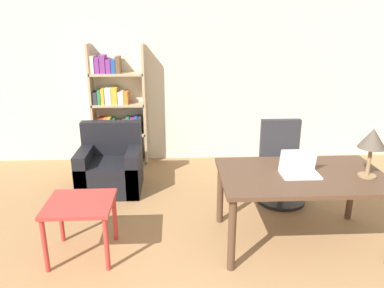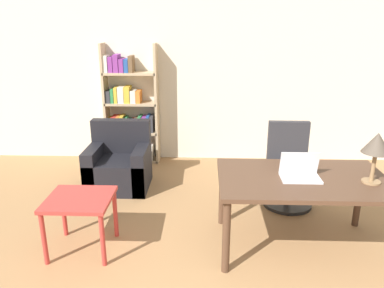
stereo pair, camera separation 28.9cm
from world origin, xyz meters
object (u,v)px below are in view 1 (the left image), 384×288
Objects in this scene: armchair at (111,168)px; table_lamp at (372,140)px; desk at (301,182)px; laptop at (299,169)px; bookshelf at (117,115)px; side_table_blue at (80,210)px; office_chair at (281,167)px.

table_lamp is at bearing -28.48° from armchair.
table_lamp is (0.58, -0.09, 0.44)m from desk.
laptop is 3.10m from bookshelf.
bookshelf is at bearing 137.93° from table_lamp.
laptop reaches higher than side_table_blue.
bookshelf is at bearing 147.86° from office_chair.
office_chair is at bearing -32.14° from bookshelf.
desk is at bearing 3.50° from side_table_blue.
laptop reaches higher than desk.
side_table_blue is 0.33× the size of bookshelf.
office_chair is 2.59m from bookshelf.
office_chair reaches higher than side_table_blue.
desk is 3.38× the size of table_lamp.
bookshelf reaches higher than laptop.
bookshelf is (-2.09, 2.32, 0.12)m from desk.
office_chair reaches higher than desk.
table_lamp is at bearing -8.78° from desk.
desk is at bearing -48.03° from bookshelf.
laptop is (-0.04, -0.01, 0.14)m from desk.
armchair is 0.47× the size of bookshelf.
armchair reaches higher than desk.
bookshelf is at bearing 89.90° from side_table_blue.
table_lamp is 1.34m from office_chair.
table_lamp is at bearing 0.81° from side_table_blue.
desk is 1.82× the size of armchair.
laptop is 1.04m from office_chair.
desk is at bearing -95.10° from office_chair.
desk reaches higher than side_table_blue.
bookshelf is at bearing 131.33° from laptop.
side_table_blue is (-2.67, -0.04, -0.62)m from table_lamp.
laptop is 0.20× the size of bookshelf.
table_lamp is at bearing -7.34° from laptop.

